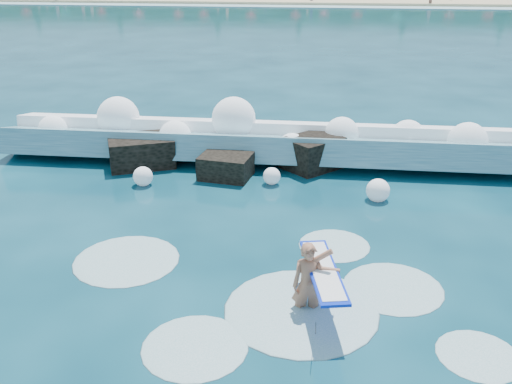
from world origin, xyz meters
TOP-DOWN VIEW (x-y plane):
  - ground at (0.00, 0.00)m, footprint 200.00×200.00m
  - wet_band at (0.00, 67.00)m, footprint 140.00×5.00m
  - breaking_wave at (0.90, 7.85)m, footprint 17.48×2.75m
  - rock_cluster at (-0.30, 6.70)m, footprint 8.07×3.03m
  - surfer_with_board at (2.96, -1.07)m, footprint 1.14×2.95m
  - wave_spray at (0.74, 7.89)m, footprint 15.32×4.81m
  - surf_foam at (2.19, -0.64)m, footprint 9.32×6.07m

SIDE VIEW (x-z plane):
  - ground at x=0.00m, z-range 0.00..0.00m
  - surf_foam at x=2.19m, z-range -0.08..0.08m
  - wet_band at x=0.00m, z-range 0.00..0.08m
  - rock_cluster at x=-0.30m, z-range -0.22..0.99m
  - breaking_wave at x=0.90m, z-range -0.23..1.28m
  - surfer_with_board at x=2.96m, z-range -0.23..1.54m
  - wave_spray at x=0.74m, z-range -0.08..2.00m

